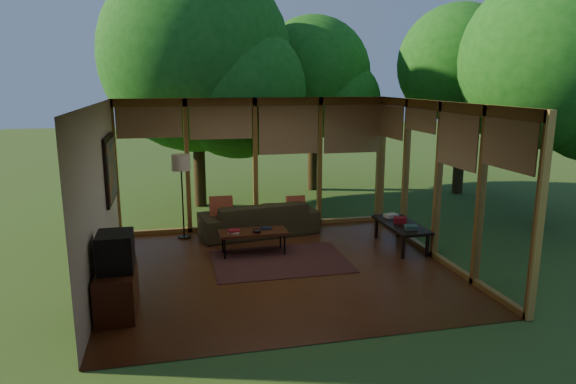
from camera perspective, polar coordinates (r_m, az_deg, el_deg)
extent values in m
plane|color=#5B2E18|center=(8.54, -0.76, -8.54)|extent=(5.50, 5.50, 0.00)
plane|color=silver|center=(7.99, -0.82, 9.87)|extent=(5.50, 5.50, 0.00)
cube|color=silver|center=(8.06, -20.28, -0.58)|extent=(0.04, 5.00, 2.70)
cube|color=silver|center=(5.82, 4.42, -4.65)|extent=(5.50, 0.04, 2.70)
cube|color=olive|center=(10.58, -3.65, 3.10)|extent=(5.50, 0.12, 2.70)
cube|color=olive|center=(9.13, 16.34, 1.14)|extent=(0.12, 5.00, 2.70)
plane|color=#385821|center=(18.78, 18.31, 2.36)|extent=(40.00, 40.00, 0.00)
cylinder|color=#332412|center=(12.63, -10.04, 8.81)|extent=(0.28, 0.28, 4.61)
sphere|color=#135012|center=(12.62, -10.26, 14.63)|extent=(4.47, 4.47, 4.47)
cylinder|color=#332412|center=(14.43, 2.74, 8.39)|extent=(0.28, 0.28, 4.10)
sphere|color=#135012|center=(14.40, 2.79, 12.92)|extent=(3.15, 3.15, 3.15)
cylinder|color=#332412|center=(11.66, 26.64, 6.90)|extent=(0.28, 0.28, 4.40)
sphere|color=#135012|center=(11.64, 27.23, 12.89)|extent=(3.55, 3.55, 3.55)
cylinder|color=#332412|center=(14.51, 17.99, 8.45)|extent=(0.28, 0.28, 4.42)
sphere|color=#135012|center=(14.49, 18.32, 13.29)|extent=(3.13, 3.13, 3.13)
cube|color=maroon|center=(8.88, -0.87, -7.67)|extent=(2.29, 1.62, 0.01)
imported|color=#39321C|center=(10.30, -3.26, -2.90)|extent=(2.42, 1.22, 0.68)
cube|color=maroon|center=(10.10, -7.43, -1.75)|extent=(0.45, 0.24, 0.47)
cube|color=maroon|center=(10.35, 0.87, -1.50)|extent=(0.38, 0.20, 0.40)
cube|color=beige|center=(9.04, -6.03, -4.48)|extent=(0.22, 0.19, 0.03)
cube|color=maroon|center=(9.03, -6.04, -4.29)|extent=(0.21, 0.16, 0.03)
cube|color=black|center=(9.25, -2.43, -4.04)|extent=(0.18, 0.14, 0.03)
ellipsoid|color=black|center=(9.04, -3.47, -4.29)|extent=(0.16, 0.16, 0.07)
cube|color=#4C2314|center=(7.31, -18.48, -10.38)|extent=(0.50, 1.00, 0.60)
cube|color=black|center=(7.12, -18.62, -6.28)|extent=(0.45, 0.55, 0.50)
cube|color=#386359|center=(9.35, 13.51, -3.84)|extent=(0.24, 0.20, 0.08)
cube|color=maroon|center=(9.74, 12.34, -3.06)|extent=(0.27, 0.24, 0.10)
cube|color=beige|center=(10.09, 11.38, -2.58)|extent=(0.28, 0.24, 0.07)
cylinder|color=black|center=(10.37, -11.45, -4.90)|extent=(0.26, 0.26, 0.03)
cylinder|color=black|center=(10.17, -11.64, -0.72)|extent=(0.03, 0.03, 1.52)
cylinder|color=beige|center=(10.03, -11.81, 3.23)|extent=(0.36, 0.36, 0.30)
cube|color=#4C2314|center=(9.14, -3.88, -4.50)|extent=(1.20, 0.50, 0.05)
cylinder|color=black|center=(8.97, -7.04, -6.32)|extent=(0.03, 0.03, 0.38)
cylinder|color=black|center=(9.13, -0.38, -5.89)|extent=(0.03, 0.03, 0.38)
cylinder|color=black|center=(9.31, -7.28, -5.63)|extent=(0.03, 0.03, 0.38)
cylinder|color=black|center=(9.47, -0.86, -5.23)|extent=(0.03, 0.03, 0.38)
cube|color=black|center=(9.71, 12.45, -3.57)|extent=(0.60, 1.40, 0.05)
cube|color=black|center=(9.17, 12.67, -6.05)|extent=(0.05, 0.05, 0.40)
cube|color=black|center=(9.37, 15.22, -5.78)|extent=(0.05, 0.05, 0.40)
cube|color=black|center=(10.21, 9.79, -4.02)|extent=(0.05, 0.05, 0.40)
cube|color=black|center=(10.39, 12.13, -3.83)|extent=(0.05, 0.05, 0.40)
cube|color=black|center=(9.38, -19.16, 2.49)|extent=(0.05, 1.35, 1.15)
cube|color=#18546F|center=(9.38, -18.98, 2.50)|extent=(0.02, 1.20, 1.00)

